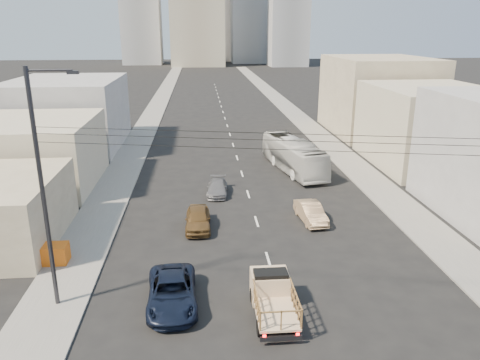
{
  "coord_description": "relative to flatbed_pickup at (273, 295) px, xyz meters",
  "views": [
    {
      "loc": [
        -3.97,
        -17.63,
        13.52
      ],
      "look_at": [
        -1.3,
        13.23,
        3.5
      ],
      "focal_mm": 35.0,
      "sensor_mm": 36.0,
      "label": 1
    }
  ],
  "objects": [
    {
      "name": "sedan_grey",
      "position": [
        -2.02,
        18.0,
        -0.51
      ],
      "size": [
        1.99,
        4.18,
        1.18
      ],
      "primitive_type": "imported",
      "rotation": [
        0.0,
        0.0,
        -0.09
      ],
      "color": "slate",
      "rests_on": "ground"
    },
    {
      "name": "streetlamp_left",
      "position": [
        -10.77,
        1.77,
        5.34
      ],
      "size": [
        2.36,
        0.25,
        12.0
      ],
      "color": "#2D2D33",
      "rests_on": "ground"
    },
    {
      "name": "sidewalk_left",
      "position": [
        -11.13,
        67.77,
        -1.03
      ],
      "size": [
        3.5,
        180.0,
        0.12
      ],
      "primitive_type": "cube",
      "color": "slate",
      "rests_on": "ground"
    },
    {
      "name": "midrise_back",
      "position": [
        6.62,
        197.77,
        20.91
      ],
      "size": [
        18.0,
        18.0,
        44.0
      ],
      "primitive_type": "cube",
      "color": "gray",
      "rests_on": "ground"
    },
    {
      "name": "bldg_left_mid",
      "position": [
        -18.38,
        21.77,
        1.91
      ],
      "size": [
        11.0,
        12.0,
        6.0
      ],
      "primitive_type": "cube",
      "color": "#B8AC94",
      "rests_on": "ground"
    },
    {
      "name": "sedan_brown",
      "position": [
        -3.68,
        10.88,
        -0.35
      ],
      "size": [
        1.79,
        4.36,
        1.48
      ],
      "primitive_type": "imported",
      "rotation": [
        0.0,
        0.0,
        -0.01
      ],
      "color": "brown",
      "rests_on": "ground"
    },
    {
      "name": "lane_dashes",
      "position": [
        0.62,
        50.77,
        -1.09
      ],
      "size": [
        0.15,
        104.0,
        0.01
      ],
      "color": "silver",
      "rests_on": "ground"
    },
    {
      "name": "crate_stack",
      "position": [
        -12.38,
        6.31,
        -0.4
      ],
      "size": [
        1.8,
        1.2,
        1.14
      ],
      "color": "#D86014",
      "rests_on": "sidewalk_left"
    },
    {
      "name": "flatbed_pickup",
      "position": [
        0.0,
        0.0,
        0.0
      ],
      "size": [
        1.95,
        4.41,
        1.9
      ],
      "color": "#CFB08B",
      "rests_on": "ground"
    },
    {
      "name": "midrise_east",
      "position": [
        30.62,
        162.77,
        12.91
      ],
      "size": [
        14.0,
        14.0,
        28.0
      ],
      "primitive_type": "cube",
      "color": "gray",
      "rests_on": "ground"
    },
    {
      "name": "city_bus",
      "position": [
        5.82,
        24.43,
        0.49
      ],
      "size": [
        4.81,
        11.7,
        3.17
      ],
      "primitive_type": "imported",
      "rotation": [
        0.0,
        0.0,
        0.19
      ],
      "color": "silver",
      "rests_on": "ground"
    },
    {
      "name": "bldg_right_far",
      "position": [
        20.62,
        41.77,
        3.91
      ],
      "size": [
        12.0,
        16.0,
        10.0
      ],
      "primitive_type": "cube",
      "color": "tan",
      "rests_on": "ground"
    },
    {
      "name": "midrise_ne",
      "position": [
        18.62,
        182.77,
        18.91
      ],
      "size": [
        16.0,
        16.0,
        40.0
      ],
      "primitive_type": "cube",
      "color": "gray",
      "rests_on": "ground"
    },
    {
      "name": "sedan_tan",
      "position": [
        4.6,
        11.51,
        -0.4
      ],
      "size": [
        1.86,
        4.31,
        1.38
      ],
      "primitive_type": "imported",
      "rotation": [
        0.0,
        0.0,
        0.1
      ],
      "color": "#A1805E",
      "rests_on": "ground"
    },
    {
      "name": "bldg_left_far",
      "position": [
        -18.88,
        36.77,
        2.91
      ],
      "size": [
        12.0,
        16.0,
        8.0
      ],
      "primitive_type": "cube",
      "color": "gray",
      "rests_on": "ground"
    },
    {
      "name": "sidewalk_right",
      "position": [
        12.37,
        67.77,
        -1.03
      ],
      "size": [
        3.5,
        180.0,
        0.12
      ],
      "primitive_type": "cube",
      "color": "slate",
      "rests_on": "ground"
    },
    {
      "name": "overhead_wires",
      "position": [
        0.62,
        -0.73,
        7.87
      ],
      "size": [
        23.01,
        5.02,
        0.72
      ],
      "color": "black",
      "rests_on": "ground"
    },
    {
      "name": "midrise_nw",
      "position": [
        -25.38,
        177.77,
        15.91
      ],
      "size": [
        15.0,
        15.0,
        34.0
      ],
      "primitive_type": "cube",
      "color": "gray",
      "rests_on": "ground"
    },
    {
      "name": "navy_pickup",
      "position": [
        -5.0,
        1.27,
        -0.35
      ],
      "size": [
        2.7,
        5.45,
        1.48
      ],
      "primitive_type": "imported",
      "rotation": [
        0.0,
        0.0,
        0.05
      ],
      "color": "black",
      "rests_on": "ground"
    },
    {
      "name": "bldg_right_mid",
      "position": [
        20.12,
        25.77,
        2.91
      ],
      "size": [
        11.0,
        14.0,
        8.0
      ],
      "primitive_type": "cube",
      "color": "#B8AC94",
      "rests_on": "ground"
    },
    {
      "name": "ground",
      "position": [
        0.62,
        -2.23,
        -1.09
      ],
      "size": [
        420.0,
        420.0,
        0.0
      ],
      "primitive_type": "plane",
      "color": "black",
      "rests_on": "ground"
    }
  ]
}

